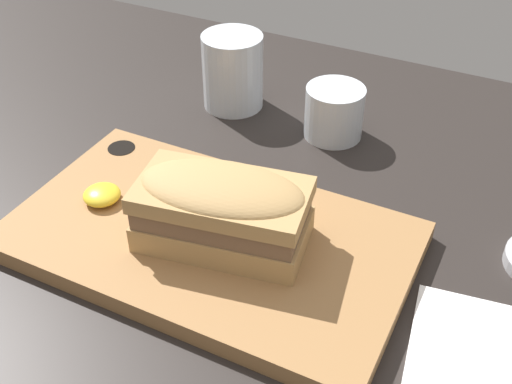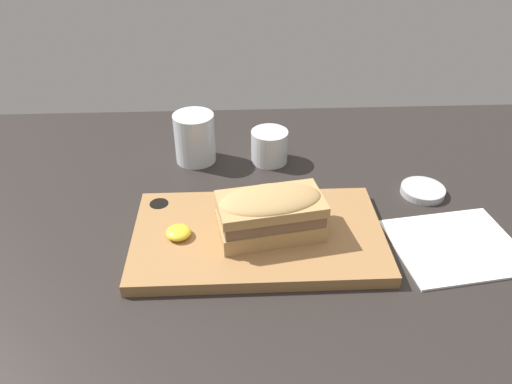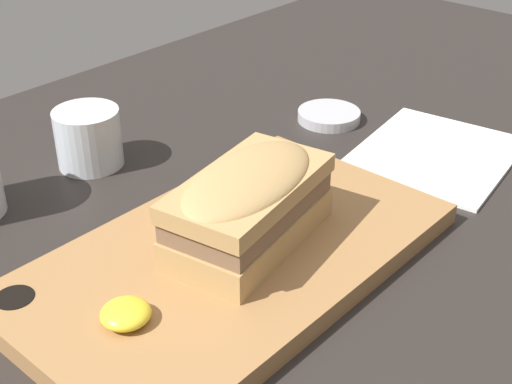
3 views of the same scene
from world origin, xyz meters
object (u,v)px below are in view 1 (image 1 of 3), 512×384
(wine_glass, at_px, (334,114))
(serving_board, at_px, (209,239))
(sandwich, at_px, (222,208))
(water_glass, at_px, (233,76))

(wine_glass, bearing_deg, serving_board, -98.10)
(sandwich, bearing_deg, wine_glass, 86.38)
(serving_board, xyz_separation_m, sandwich, (0.02, -0.00, 0.05))
(wine_glass, bearing_deg, sandwich, -93.62)
(sandwich, bearing_deg, water_glass, 116.40)
(serving_board, distance_m, water_glass, 0.27)
(sandwich, relative_size, water_glass, 1.74)
(sandwich, distance_m, wine_glass, 0.25)
(water_glass, height_order, wine_glass, water_glass)
(serving_board, bearing_deg, water_glass, 113.23)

